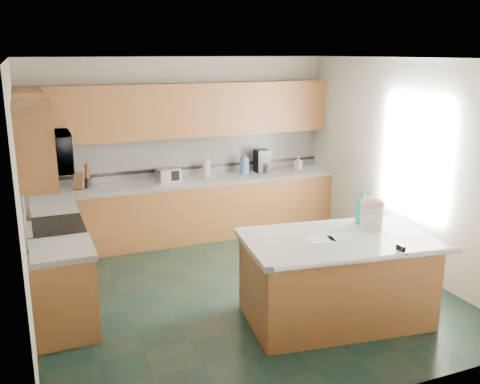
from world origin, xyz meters
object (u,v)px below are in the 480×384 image
toaster_oven (168,175)px  coffee_maker (262,161)px  island_top (338,240)px  island_base (336,281)px  soap_bottle_island (362,206)px  knife_block (79,181)px  treat_jar (371,218)px

toaster_oven → coffee_maker: 1.54m
island_top → toaster_oven: 3.23m
island_base → island_top: (0.00, 0.00, 0.46)m
soap_bottle_island → island_top: bearing=-148.7°
soap_bottle_island → coffee_maker: (0.07, 2.81, -0.02)m
knife_block → coffee_maker: (2.80, 0.03, 0.06)m
island_base → coffee_maker: 3.23m
knife_block → toaster_oven: knife_block is taller
island_base → soap_bottle_island: soap_bottle_island is taller
toaster_oven → island_top: bearing=-83.0°
island_top → coffee_maker: size_ratio=5.38×
coffee_maker → island_base: bearing=-98.1°
island_top → knife_block: 3.81m
island_top → toaster_oven: size_ratio=5.91×
soap_bottle_island → knife_block: size_ratio=1.74×
soap_bottle_island → island_base: bearing=-148.7°
island_top → treat_jar: size_ratio=7.79×
treat_jar → coffee_maker: size_ratio=0.69×
treat_jar → knife_block: (-2.70, 2.99, -0.01)m
island_base → knife_block: size_ratio=7.91×
soap_bottle_island → coffee_maker: size_ratio=1.12×
island_top → soap_bottle_island: bearing=38.6°
soap_bottle_island → coffee_maker: soap_bottle_island is taller
island_base → toaster_oven: (-0.98, 3.08, 0.58)m
island_base → coffee_maker: (0.56, 3.11, 0.67)m
island_top → toaster_oven: (-0.98, 3.08, 0.12)m
island_base → toaster_oven: 3.28m
toaster_oven → coffee_maker: (1.53, 0.03, 0.08)m
island_top → knife_block: bearing=133.7°
treat_jar → knife_block: 4.03m
island_base → island_top: 0.46m
island_base → treat_jar: 0.77m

